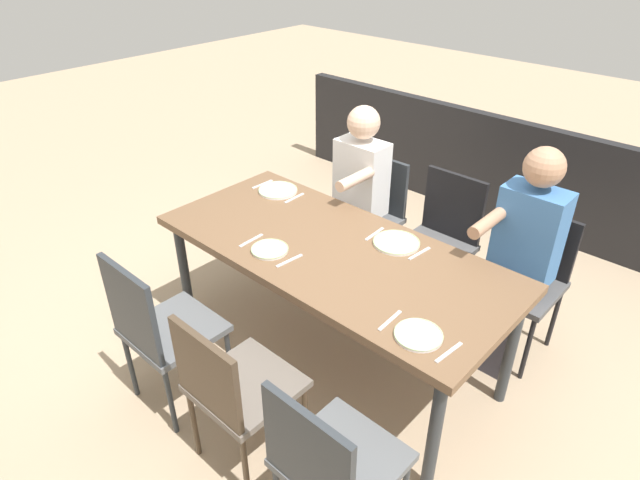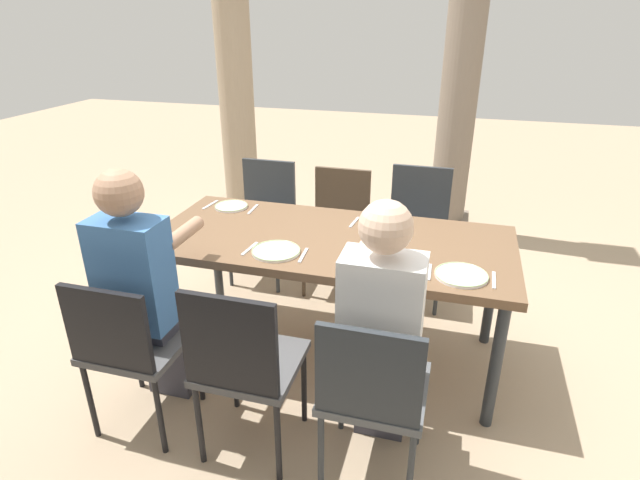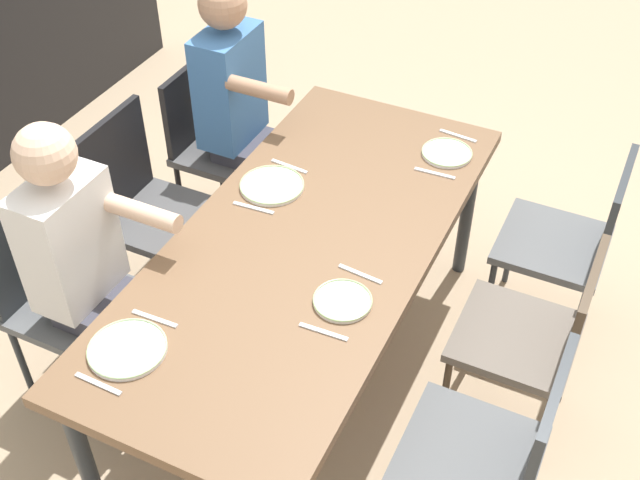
{
  "view_description": "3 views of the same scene",
  "coord_description": "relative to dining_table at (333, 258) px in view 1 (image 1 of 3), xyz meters",
  "views": [
    {
      "loc": [
        -1.62,
        1.87,
        2.33
      ],
      "look_at": [
        0.01,
        0.09,
        0.86
      ],
      "focal_mm": 30.36,
      "sensor_mm": 36.0,
      "label": 1
    },
    {
      "loc": [
        0.65,
        -2.53,
        1.94
      ],
      "look_at": [
        -0.04,
        -0.07,
        0.79
      ],
      "focal_mm": 28.63,
      "sensor_mm": 36.0,
      "label": 2
    },
    {
      "loc": [
        1.96,
        1.0,
        2.71
      ],
      "look_at": [
        0.07,
        0.09,
        0.87
      ],
      "focal_mm": 44.93,
      "sensor_mm": 36.0,
      "label": 3
    }
  ],
  "objects": [
    {
      "name": "ground_plane",
      "position": [
        0.0,
        0.0,
        -0.71
      ],
      "size": [
        16.0,
        16.0,
        0.0
      ],
      "primitive_type": "plane",
      "color": "tan"
    },
    {
      "name": "dining_table",
      "position": [
        0.0,
        0.0,
        0.0
      ],
      "size": [
        2.01,
        0.9,
        0.78
      ],
      "color": "brown",
      "rests_on": "ground"
    },
    {
      "name": "chair_west_north",
      "position": [
        -0.75,
        0.87,
        -0.18
      ],
      "size": [
        0.44,
        0.44,
        0.9
      ],
      "color": "#5B5E61",
      "rests_on": "ground"
    },
    {
      "name": "chair_west_south",
      "position": [
        -0.75,
        -0.87,
        -0.2
      ],
      "size": [
        0.44,
        0.44,
        0.87
      ],
      "color": "#4F4F50",
      "rests_on": "ground"
    },
    {
      "name": "chair_mid_north",
      "position": [
        -0.17,
        0.87,
        -0.19
      ],
      "size": [
        0.44,
        0.44,
        0.88
      ],
      "color": "#6A6158",
      "rests_on": "ground"
    },
    {
      "name": "chair_mid_south",
      "position": [
        -0.17,
        -0.87,
        -0.17
      ],
      "size": [
        0.44,
        0.44,
        0.93
      ],
      "color": "#4F4F50",
      "rests_on": "ground"
    },
    {
      "name": "chair_east_north",
      "position": [
        0.41,
        0.88,
        -0.17
      ],
      "size": [
        0.44,
        0.44,
        0.94
      ],
      "color": "#5B5E61",
      "rests_on": "ground"
    },
    {
      "name": "chair_east_south",
      "position": [
        0.41,
        -0.87,
        -0.2
      ],
      "size": [
        0.44,
        0.44,
        0.88
      ],
      "color": "#5B5E61",
      "rests_on": "ground"
    },
    {
      "name": "diner_woman_green",
      "position": [
        -0.75,
        -0.7,
        0.01
      ],
      "size": [
        0.35,
        0.5,
        1.33
      ],
      "color": "#3F3F4C",
      "rests_on": "ground"
    },
    {
      "name": "diner_man_white",
      "position": [
        0.4,
        -0.69,
        -0.01
      ],
      "size": [
        0.35,
        0.5,
        1.3
      ],
      "color": "#3F3F4C",
      "rests_on": "ground"
    },
    {
      "name": "patio_railing",
      "position": [
        0.0,
        -2.28,
        -0.26
      ],
      "size": [
        4.41,
        0.1,
        0.9
      ],
      "primitive_type": "cube",
      "color": "black",
      "rests_on": "ground"
    },
    {
      "name": "plate_0",
      "position": [
        -0.74,
        0.29,
        0.07
      ],
      "size": [
        0.21,
        0.21,
        0.02
      ],
      "color": "white",
      "rests_on": "dining_table"
    },
    {
      "name": "fork_0",
      "position": [
        -0.89,
        0.29,
        0.07
      ],
      "size": [
        0.03,
        0.17,
        0.01
      ],
      "primitive_type": "cube",
      "rotation": [
        0.0,
        0.0,
        -0.11
      ],
      "color": "silver",
      "rests_on": "dining_table"
    },
    {
      "name": "spoon_0",
      "position": [
        -0.59,
        0.29,
        0.07
      ],
      "size": [
        0.02,
        0.17,
        0.01
      ],
      "primitive_type": "cube",
      "rotation": [
        0.0,
        0.0,
        0.04
      ],
      "color": "silver",
      "rests_on": "dining_table"
    },
    {
      "name": "plate_1",
      "position": [
        -0.23,
        -0.26,
        0.07
      ],
      "size": [
        0.26,
        0.26,
        0.02
      ],
      "color": "white",
      "rests_on": "dining_table"
    },
    {
      "name": "fork_1",
      "position": [
        -0.38,
        -0.26,
        0.07
      ],
      "size": [
        0.03,
        0.17,
        0.01
      ],
      "primitive_type": "cube",
      "rotation": [
        0.0,
        0.0,
        -0.1
      ],
      "color": "silver",
      "rests_on": "dining_table"
    },
    {
      "name": "spoon_1",
      "position": [
        -0.08,
        -0.26,
        0.07
      ],
      "size": [
        0.03,
        0.17,
        0.01
      ],
      "primitive_type": "cube",
      "rotation": [
        0.0,
        0.0,
        0.06
      ],
      "color": "silver",
      "rests_on": "dining_table"
    },
    {
      "name": "plate_2",
      "position": [
        0.23,
        0.25,
        0.07
      ],
      "size": [
        0.2,
        0.2,
        0.02
      ],
      "color": "white",
      "rests_on": "dining_table"
    },
    {
      "name": "fork_2",
      "position": [
        0.08,
        0.25,
        0.07
      ],
      "size": [
        0.03,
        0.17,
        0.01
      ],
      "primitive_type": "cube",
      "rotation": [
        0.0,
        0.0,
        -0.1
      ],
      "color": "silver",
      "rests_on": "dining_table"
    },
    {
      "name": "spoon_2",
      "position": [
        0.38,
        0.25,
        0.07
      ],
      "size": [
        0.02,
        0.17,
        0.01
      ],
      "primitive_type": "cube",
      "rotation": [
        0.0,
        0.0,
        0.04
      ],
      "color": "silver",
      "rests_on": "dining_table"
    },
    {
      "name": "plate_3",
      "position": [
        0.72,
        -0.27,
        0.07
      ],
      "size": [
        0.25,
        0.25,
        0.02
      ],
      "color": "white",
      "rests_on": "dining_table"
    },
    {
      "name": "fork_3",
      "position": [
        0.57,
        -0.27,
        0.07
      ],
      "size": [
        0.02,
        0.17,
        0.01
      ],
      "primitive_type": "cube",
      "rotation": [
        0.0,
        0.0,
        0.03
      ],
      "color": "silver",
      "rests_on": "dining_table"
    },
    {
      "name": "spoon_3",
      "position": [
        0.87,
        -0.27,
        0.07
      ],
      "size": [
        0.02,
        0.17,
        0.01
      ],
      "primitive_type": "cube",
      "rotation": [
        0.0,
        0.0,
        -0.02
      ],
      "color": "silver",
      "rests_on": "dining_table"
    }
  ]
}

